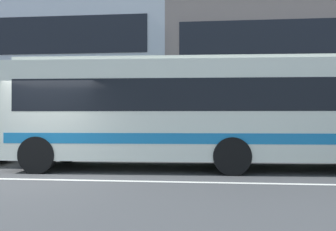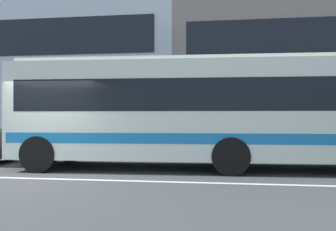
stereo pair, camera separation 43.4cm
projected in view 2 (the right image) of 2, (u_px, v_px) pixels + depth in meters
The scene contains 6 objects.
ground_plane at pixel (31, 178), 8.83m from camera, with size 160.00×160.00×0.00m, color #3F3F41.
lane_centre_line at pixel (31, 178), 8.83m from camera, with size 60.00×0.16×0.01m, color silver.
hedge_row_far at pixel (190, 143), 14.15m from camera, with size 17.88×1.10×1.02m, color #2A5522.
apartment_block_left at pixel (23, 67), 26.74m from camera, with size 23.96×11.54×10.55m.
apartment_block_right at pixel (330, 66), 23.69m from camera, with size 19.72×11.54×9.80m.
transit_bus at pixel (204, 109), 10.51m from camera, with size 11.16×3.03×3.18m.
Camera 2 is at (4.58, -8.28, 1.52)m, focal length 38.24 mm.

